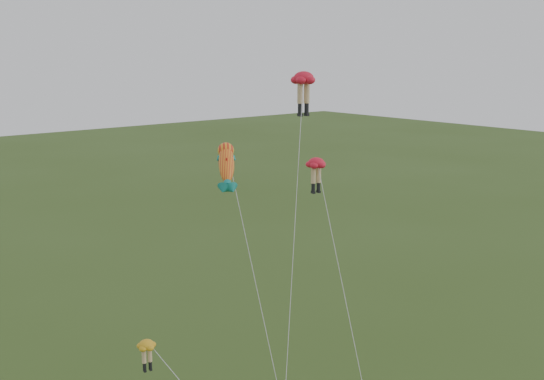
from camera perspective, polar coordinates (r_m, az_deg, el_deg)
legs_kite_red_high at (r=38.45m, az=2.97°, el=9.85°), size 10.08×9.43×19.89m
legs_kite_red_mid at (r=35.77m, az=4.30°, el=1.76°), size 3.56×8.68×14.97m
legs_kite_yellow at (r=28.65m, az=-10.95°, el=-15.16°), size 4.95×5.69×8.40m
fish_kite at (r=31.18m, az=-4.27°, el=2.39°), size 2.24×7.24×16.64m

